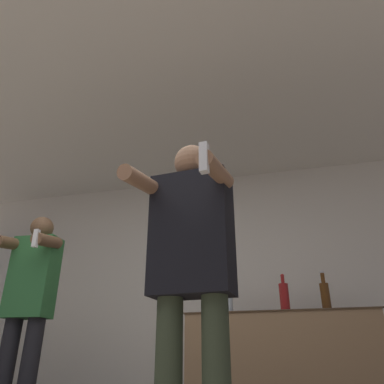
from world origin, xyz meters
name	(u,v)px	position (x,y,z in m)	size (l,w,h in m)	color
wall_back	(195,289)	(0.00, 2.70, 1.27)	(7.00, 0.06, 2.55)	silver
ceiling_slab	(159,114)	(0.00, 1.34, 2.57)	(7.00, 3.19, 0.05)	silver
counter	(285,373)	(0.86, 2.36, 0.48)	(1.63, 0.65, 0.96)	#997551
bottle_dark_rum	(325,295)	(1.27, 2.27, 1.10)	(0.08, 0.08, 0.36)	#563314
bottle_amber_bourbon	(229,300)	(0.42, 2.27, 1.08)	(0.07, 0.07, 0.31)	silver
bottle_brown_liquor	(284,297)	(0.92, 2.27, 1.09)	(0.08, 0.08, 0.34)	maroon
person_woman_foreground	(191,266)	(0.51, 0.50, 0.98)	(0.50, 0.54, 1.66)	#38422D
person_man_side	(28,303)	(-1.06, 1.41, 0.99)	(0.45, 0.44, 1.72)	black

